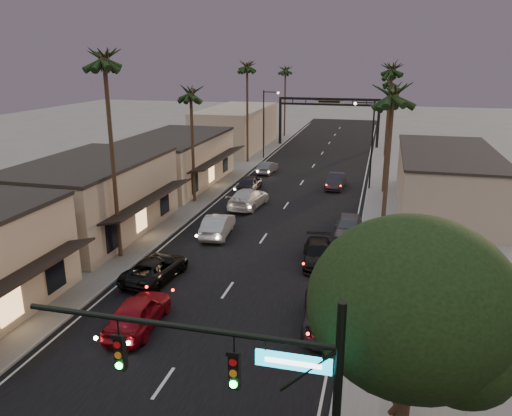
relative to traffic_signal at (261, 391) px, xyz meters
The scene contains 30 objects.
ground 36.80m from the traffic_signal, 98.98° to the left, with size 200.00×200.00×0.00m, color slate.
road 41.70m from the traffic_signal, 97.90° to the left, with size 14.00×120.00×0.02m, color black.
sidewalk_left 50.60m from the traffic_signal, 107.56° to the left, with size 5.00×92.00×0.12m, color slate.
sidewalk_right 48.41m from the traffic_signal, 85.46° to the left, with size 5.00×92.00×0.12m, color slate.
storefront_mid 28.96m from the traffic_signal, 130.35° to the left, with size 8.00×14.00×5.50m, color tan.
storefront_far 42.43m from the traffic_signal, 116.19° to the left, with size 8.00×16.00×5.00m, color #C7B498.
storefront_dist 63.83m from the traffic_signal, 107.03° to the left, with size 8.00×20.00×6.00m, color tan.
building_right 37.04m from the traffic_signal, 77.00° to the left, with size 8.00×18.00×5.00m, color tan.
traffic_signal is the anchor object (origin of this frame).
corner_tree 5.20m from the traffic_signal, 42.31° to the left, with size 6.20×6.20×8.80m.
arch 66.24m from the traffic_signal, 94.93° to the left, with size 15.20×0.40×7.27m.
streetlight_right 41.02m from the traffic_signal, 88.28° to the left, with size 2.13×0.30×9.00m.
streetlight_left 55.45m from the traffic_signal, 103.14° to the left, with size 2.13×0.30×9.00m.
palm_lb 24.44m from the traffic_signal, 128.44° to the left, with size 3.20×3.20×15.20m.
palm_lc 35.46m from the traffic_signal, 114.06° to the left, with size 3.20×3.20×12.20m.
palm_ld 53.47m from the traffic_signal, 105.65° to the left, with size 3.20×3.20×14.20m.
palm_ra 21.19m from the traffic_signal, 81.72° to the left, with size 3.20×3.20×13.20m.
palm_rb 40.77m from the traffic_signal, 85.84° to the left, with size 3.20×3.20×14.20m.
palm_rc 60.31m from the traffic_signal, 87.22° to the left, with size 3.20×3.20×12.20m.
palm_far 75.58m from the traffic_signal, 100.70° to the left, with size 3.20×3.20×13.20m.
oncoming_red 13.86m from the traffic_signal, 131.65° to the left, with size 2.01×5.00×1.70m, color maroon.
oncoming_pickup 19.06m from the traffic_signal, 124.13° to the left, with size 2.43×5.27×1.46m, color black.
oncoming_silver 25.93m from the traffic_signal, 111.17° to the left, with size 1.75×5.02×1.65m, color #A3A3A9.
oncoming_white 33.24m from the traffic_signal, 105.75° to the left, with size 2.38×5.85×1.70m, color silver.
oncoming_dgrey 38.87m from the traffic_signal, 105.52° to the left, with size 1.99×4.95×1.69m, color black.
oncoming_grey_far 46.98m from the traffic_signal, 102.87° to the left, with size 1.47×4.22×1.39m, color #535359.
curbside_near 12.99m from the traffic_signal, 87.60° to the left, with size 2.53×5.49×1.53m, color black.
curbside_black 20.77m from the traffic_signal, 92.97° to the left, with size 1.99×4.90×1.42m, color black.
curbside_grey 26.12m from the traffic_signal, 88.86° to the left, with size 2.02×5.03×1.71m, color #49494E.
curbside_far 40.80m from the traffic_signal, 92.69° to the left, with size 1.63×4.67×1.54m, color black.
Camera 1 is at (8.22, -6.41, 13.16)m, focal length 35.00 mm.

